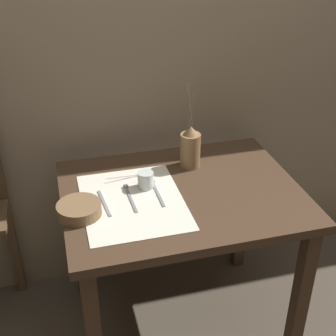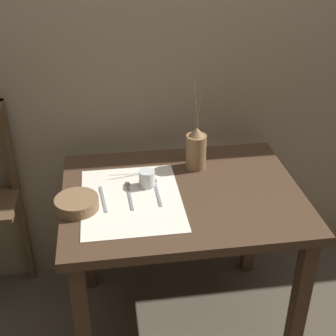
% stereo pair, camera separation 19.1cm
% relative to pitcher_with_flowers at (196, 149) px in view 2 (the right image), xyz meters
% --- Properties ---
extents(ground_plane, '(12.00, 12.00, 0.00)m').
position_rel_pitcher_with_flowers_xyz_m(ground_plane, '(-0.10, -0.20, -0.87)').
color(ground_plane, brown).
extents(stone_wall_back, '(7.00, 0.06, 2.40)m').
position_rel_pitcher_with_flowers_xyz_m(stone_wall_back, '(-0.10, 0.30, 0.33)').
color(stone_wall_back, gray).
rests_on(stone_wall_back, ground_plane).
extents(wooden_table, '(1.01, 0.78, 0.78)m').
position_rel_pitcher_with_flowers_xyz_m(wooden_table, '(-0.10, -0.20, -0.21)').
color(wooden_table, '#422D1E').
rests_on(wooden_table, ground_plane).
extents(linen_cloth, '(0.41, 0.51, 0.00)m').
position_rel_pitcher_with_flowers_xyz_m(linen_cloth, '(-0.31, -0.23, -0.09)').
color(linen_cloth, silver).
rests_on(linen_cloth, wooden_table).
extents(pitcher_with_flowers, '(0.09, 0.09, 0.41)m').
position_rel_pitcher_with_flowers_xyz_m(pitcher_with_flowers, '(0.00, 0.00, 0.00)').
color(pitcher_with_flowers, olive).
rests_on(pitcher_with_flowers, wooden_table).
extents(wooden_bowl, '(0.17, 0.17, 0.05)m').
position_rel_pitcher_with_flowers_xyz_m(wooden_bowl, '(-0.53, -0.26, -0.07)').
color(wooden_bowl, brown).
rests_on(wooden_bowl, wooden_table).
extents(glass_tumbler_near, '(0.07, 0.07, 0.07)m').
position_rel_pitcher_with_flowers_xyz_m(glass_tumbler_near, '(-0.24, -0.13, -0.05)').
color(glass_tumbler_near, silver).
rests_on(glass_tumbler_near, wooden_table).
extents(knife_center, '(0.03, 0.20, 0.00)m').
position_rel_pitcher_with_flowers_xyz_m(knife_center, '(-0.43, -0.21, -0.09)').
color(knife_center, gray).
rests_on(knife_center, wooden_table).
extents(spoon_outer, '(0.03, 0.21, 0.02)m').
position_rel_pitcher_with_flowers_xyz_m(spoon_outer, '(-0.32, -0.16, -0.09)').
color(spoon_outer, gray).
rests_on(spoon_outer, wooden_table).
extents(spoon_inner, '(0.02, 0.21, 0.02)m').
position_rel_pitcher_with_flowers_xyz_m(spoon_inner, '(-0.20, -0.14, -0.09)').
color(spoon_inner, gray).
rests_on(spoon_inner, wooden_table).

